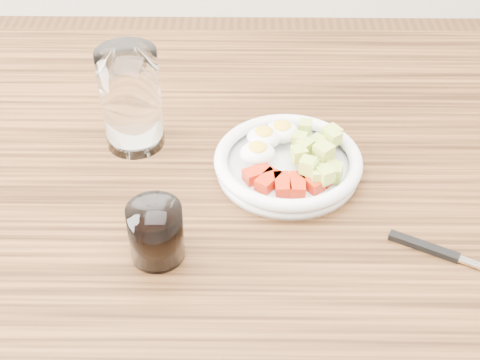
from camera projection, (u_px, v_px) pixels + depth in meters
name	position (u px, v px, depth m)	size (l,w,h in m)	color
dining_table	(247.00, 258.00, 0.90)	(1.50, 0.90, 0.77)	brown
bowl	(288.00, 161.00, 0.87)	(0.19, 0.19, 0.05)	white
fork	(444.00, 253.00, 0.77)	(0.16, 0.09, 0.01)	black
water_glass	(131.00, 99.00, 0.88)	(0.08, 0.08, 0.14)	white
coffee_glass	(156.00, 233.00, 0.75)	(0.06, 0.06, 0.07)	white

